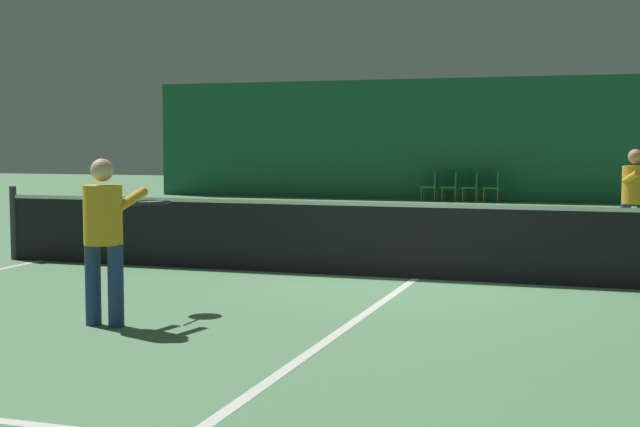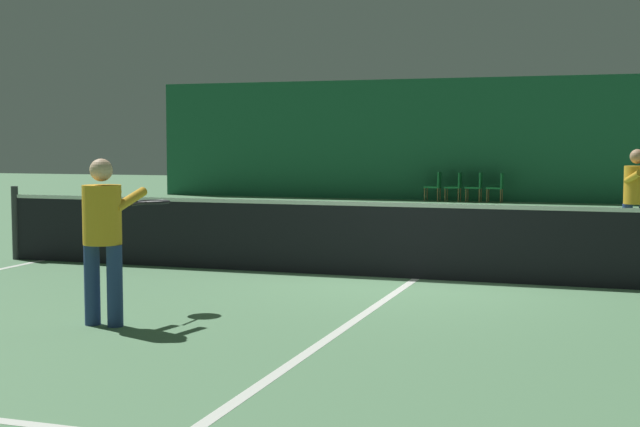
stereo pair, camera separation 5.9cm
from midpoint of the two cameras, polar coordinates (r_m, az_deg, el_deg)
The scene contains 13 objects.
ground_plane at distance 11.24m, azimuth 6.30°, elevation -4.18°, with size 60.00×60.00×0.00m, color #56845B.
backdrop_curtain at distance 26.05m, azimuth 13.33°, elevation 4.63°, with size 23.00×0.12×3.56m.
court_line_baseline_far at distance 22.95m, azimuth 12.54°, elevation 0.22°, with size 11.00×0.10×0.00m.
court_line_service_far at distance 17.50m, azimuth 10.70°, elevation -1.08°, with size 8.25×0.10×0.00m.
court_line_sideline_left at distance 13.49m, azimuth -17.22°, elevation -2.88°, with size 0.10×23.80×0.00m.
court_line_centre at distance 11.24m, azimuth 6.30°, elevation -4.17°, with size 0.10×12.80×0.00m.
tennis_net at distance 11.17m, azimuth 6.33°, elevation -1.59°, with size 12.00×0.10×1.07m.
player_near at distance 8.51m, azimuth -13.40°, elevation -0.93°, with size 0.39×1.31×1.56m.
player_far at distance 14.09m, azimuth 19.76°, elevation 1.17°, with size 0.76×1.36×1.60m.
courtside_chair_0 at distance 25.89m, azimuth 7.44°, elevation 1.85°, with size 0.44×0.44×0.84m.
courtside_chair_1 at distance 25.79m, azimuth 8.74°, elevation 1.82°, with size 0.44×0.44×0.84m.
courtside_chair_2 at distance 25.70m, azimuth 10.04°, elevation 1.80°, with size 0.44×0.44×0.84m.
courtside_chair_3 at distance 25.62m, azimuth 11.36°, elevation 1.77°, with size 0.44×0.44×0.84m.
Camera 2 is at (2.34, -10.86, 1.71)m, focal length 50.00 mm.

